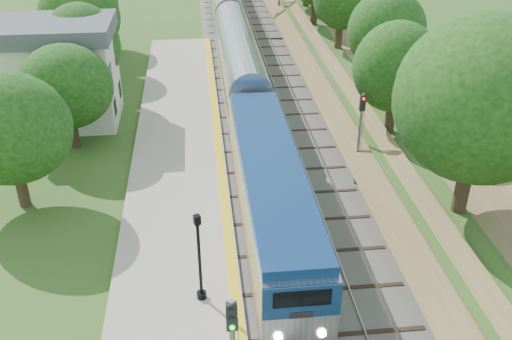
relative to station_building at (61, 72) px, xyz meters
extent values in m
cube|color=#4C4944|center=(16.00, 30.00, -4.03)|extent=(9.50, 170.00, 0.12)
cube|color=gray|center=(13.28, 30.00, -3.89)|extent=(0.08, 170.00, 0.16)
cube|color=gray|center=(14.72, 30.00, -3.89)|extent=(0.08, 170.00, 0.16)
cube|color=gray|center=(17.28, 30.00, -3.89)|extent=(0.08, 170.00, 0.16)
cube|color=gray|center=(18.72, 30.00, -3.89)|extent=(0.08, 170.00, 0.16)
cube|color=#A19482|center=(8.80, -14.00, -3.90)|extent=(6.40, 68.00, 0.38)
cube|color=gold|center=(11.65, -14.00, -3.70)|extent=(0.55, 68.00, 0.01)
cube|color=brown|center=(25.50, 30.00, -2.59)|extent=(9.00, 170.00, 3.00)
cube|color=brown|center=(21.60, 30.00, -2.79)|extent=(4.47, 170.00, 4.54)
cylinder|color=#332316|center=(24.00, -20.00, 0.22)|extent=(0.60, 0.60, 2.62)
sphere|color=black|center=(24.00, -20.00, 3.79)|extent=(5.70, 5.70, 5.70)
cube|color=silver|center=(0.00, 0.00, -0.69)|extent=(8.00, 6.00, 6.80)
cube|color=#4A4C51|center=(0.00, 0.00, 3.31)|extent=(8.60, 6.60, 1.20)
cube|color=black|center=(4.01, -1.80, -2.29)|extent=(0.05, 1.10, 1.30)
cube|color=black|center=(4.01, 1.80, -2.29)|extent=(0.05, 1.10, 1.30)
cube|color=black|center=(4.01, -1.80, 0.51)|extent=(0.05, 1.10, 1.30)
cube|color=black|center=(4.01, 1.80, 0.51)|extent=(0.05, 1.10, 1.30)
cylinder|color=slate|center=(12.50, 25.00, -0.99)|extent=(0.24, 0.24, 6.20)
cylinder|color=slate|center=(20.50, 25.00, -0.99)|extent=(0.24, 0.24, 6.20)
cylinder|color=#332316|center=(2.00, -4.00, -2.86)|extent=(0.60, 0.60, 2.45)
sphere|color=black|center=(2.00, -4.00, 0.46)|extent=(5.32, 5.32, 5.32)
cylinder|color=#332316|center=(2.00, 12.00, -2.86)|extent=(0.60, 0.60, 2.45)
sphere|color=black|center=(2.00, 12.00, 0.46)|extent=(5.32, 5.32, 5.32)
cube|color=black|center=(14.00, -17.03, -3.49)|extent=(2.91, 18.22, 0.63)
cube|color=#B7BAC1|center=(14.00, -17.03, -1.38)|extent=(3.16, 18.98, 3.59)
cube|color=navy|center=(14.00, -17.03, 0.64)|extent=(3.04, 18.22, 0.46)
cube|color=navy|center=(14.00, -26.55, -0.38)|extent=(3.13, 0.10, 1.58)
cube|color=black|center=(14.00, -26.59, -0.17)|extent=(2.32, 0.06, 0.79)
cube|color=#A82210|center=(14.00, -17.03, -2.60)|extent=(3.18, 18.60, 0.11)
cube|color=#B7BAC1|center=(14.00, 3.61, -1.75)|extent=(3.16, 21.09, 4.11)
cube|color=#B7BAC1|center=(14.00, 25.30, -1.75)|extent=(3.16, 21.09, 4.11)
cylinder|color=black|center=(10.06, -22.19, -3.55)|extent=(0.47, 0.47, 0.32)
cylinder|color=black|center=(10.06, -22.19, -1.48)|extent=(0.15, 0.15, 4.14)
cube|color=black|center=(10.06, -22.19, 0.80)|extent=(0.36, 0.36, 0.42)
cube|color=silver|center=(10.06, -22.19, 0.80)|extent=(0.26, 0.26, 0.32)
cube|color=black|center=(11.10, -29.47, 1.98)|extent=(0.37, 0.24, 1.09)
cylinder|color=#0CE526|center=(11.10, -29.62, 1.98)|extent=(0.18, 0.07, 0.18)
cylinder|color=slate|center=(20.20, -12.15, -0.86)|extent=(0.18, 0.18, 6.22)
cube|color=black|center=(20.20, -12.15, 1.64)|extent=(0.34, 0.22, 1.00)
cylinder|color=#FF0C0C|center=(20.20, -12.28, 1.64)|extent=(0.16, 0.06, 0.16)
camera|label=1|loc=(10.43, -43.00, 15.09)|focal=40.00mm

